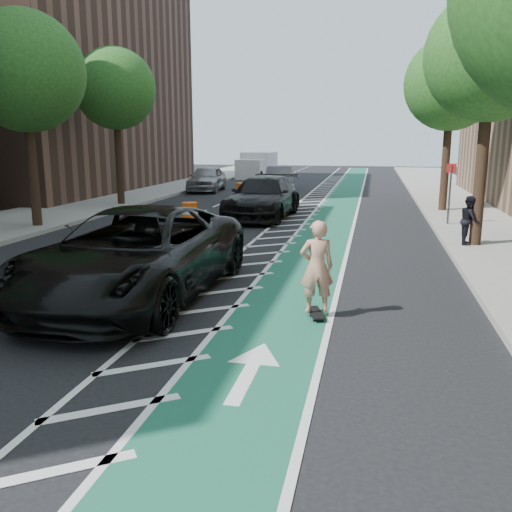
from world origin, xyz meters
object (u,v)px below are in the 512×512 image
(skateboarder, at_px, (317,267))
(suv_far, at_px, (263,197))
(barrel_a, at_px, (118,250))
(suv_near, at_px, (136,254))

(skateboarder, distance_m, suv_far, 13.63)
(suv_far, xyz_separation_m, barrel_a, (-2.20, -9.56, -0.52))
(skateboarder, relative_size, barrel_a, 2.26)
(barrel_a, bearing_deg, suv_far, 77.04)
(suv_near, relative_size, barrel_a, 8.77)
(skateboarder, distance_m, suv_near, 4.00)
(suv_far, bearing_deg, suv_near, -88.88)
(skateboarder, xyz_separation_m, suv_near, (-3.96, 0.53, -0.04))
(skateboarder, bearing_deg, suv_near, -24.13)
(skateboarder, xyz_separation_m, barrel_a, (-5.90, 3.55, -0.64))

